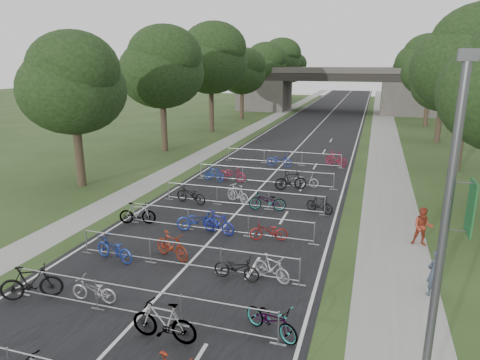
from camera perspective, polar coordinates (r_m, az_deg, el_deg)
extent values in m
cube|color=black|center=(57.92, 10.66, 7.36)|extent=(11.00, 140.00, 0.01)
cube|color=gray|center=(57.54, 18.64, 6.77)|extent=(3.00, 140.00, 0.01)
cube|color=gray|center=(59.27, 3.39, 7.79)|extent=(2.00, 140.00, 0.01)
cube|color=silver|center=(57.92, 10.66, 7.36)|extent=(0.12, 140.00, 0.00)
cube|color=#46423F|center=(74.45, 3.26, 11.30)|extent=(8.00, 8.00, 5.00)
cube|color=#46423F|center=(72.33, 21.50, 10.14)|extent=(8.00, 8.00, 5.00)
cube|color=black|center=(72.33, 12.41, 13.31)|extent=(30.00, 8.00, 1.20)
cube|color=#46423F|center=(68.52, 12.15, 14.06)|extent=(30.00, 0.40, 0.90)
cube|color=#46423F|center=(76.08, 12.74, 14.14)|extent=(30.00, 0.40, 0.90)
cylinder|color=#4C4C51|center=(9.94, 25.12, -9.67)|extent=(0.18, 0.18, 8.00)
cube|color=#4C4C51|center=(9.10, 28.15, 14.51)|extent=(0.35, 0.18, 0.22)
cube|color=#185527|center=(9.59, 28.42, -3.27)|extent=(0.03, 0.65, 1.10)
cylinder|color=#33261C|center=(29.93, -20.64, 3.20)|extent=(0.56, 0.56, 4.20)
ellipsoid|color=black|center=(29.40, -21.41, 11.06)|extent=(6.72, 6.72, 5.51)
sphere|color=black|center=(28.58, -21.35, 13.67)|extent=(5.38, 5.38, 5.38)
sphere|color=black|center=(30.16, -21.42, 9.53)|extent=(4.37, 4.37, 4.37)
cylinder|color=#33261C|center=(39.85, -10.11, 7.20)|extent=(0.56, 0.56, 4.72)
ellipsoid|color=black|center=(39.46, -10.43, 13.86)|extent=(7.56, 7.56, 6.20)
sphere|color=black|center=(38.73, -10.08, 16.09)|extent=(6.05, 6.05, 6.05)
sphere|color=black|center=(40.17, -10.67, 12.53)|extent=(4.91, 4.91, 4.91)
cylinder|color=#33261C|center=(35.93, 27.34, 5.12)|extent=(0.56, 0.56, 5.11)
ellipsoid|color=black|center=(35.52, 28.36, 13.07)|extent=(8.18, 8.18, 6.70)
sphere|color=black|center=(35.96, 27.21, 11.58)|extent=(5.31, 5.31, 5.31)
cylinder|color=#33261C|center=(50.68, -3.83, 9.44)|extent=(0.56, 0.56, 5.25)
ellipsoid|color=black|center=(50.40, -3.94, 15.27)|extent=(8.40, 8.40, 6.89)
sphere|color=black|center=(49.73, -3.52, 17.21)|extent=(6.72, 6.72, 6.72)
sphere|color=black|center=(51.06, -4.25, 14.09)|extent=(5.46, 5.46, 5.46)
cylinder|color=#33261C|center=(47.77, 24.99, 6.82)|extent=(0.56, 0.56, 3.85)
ellipsoid|color=black|center=(47.44, 25.51, 11.31)|extent=(6.16, 6.16, 5.05)
sphere|color=black|center=(46.98, 26.51, 12.69)|extent=(4.93, 4.93, 4.93)
sphere|color=black|center=(47.91, 24.73, 10.50)|extent=(4.00, 4.00, 4.00)
cylinder|color=#33261C|center=(62.01, 0.24, 10.10)|extent=(0.56, 0.56, 4.20)
ellipsoid|color=black|center=(61.76, 0.25, 13.91)|extent=(6.72, 6.72, 5.51)
sphere|color=black|center=(61.08, 0.66, 15.15)|extent=(5.38, 5.38, 5.38)
sphere|color=black|center=(62.41, -0.06, 13.15)|extent=(4.37, 4.37, 4.37)
cylinder|color=#33261C|center=(59.58, 23.66, 8.73)|extent=(0.56, 0.56, 4.48)
ellipsoid|color=black|center=(59.31, 24.13, 12.93)|extent=(7.17, 7.17, 5.88)
sphere|color=black|center=(58.87, 24.93, 14.24)|extent=(5.73, 5.73, 5.73)
sphere|color=black|center=(59.79, 23.50, 12.15)|extent=(4.66, 4.66, 4.66)
cylinder|color=#33261C|center=(73.50, 3.07, 11.14)|extent=(0.56, 0.56, 4.72)
ellipsoid|color=black|center=(73.29, 3.12, 14.75)|extent=(7.56, 7.56, 6.20)
sphere|color=black|center=(72.65, 3.51, 15.93)|extent=(6.05, 6.05, 6.05)
sphere|color=black|center=(73.92, 2.82, 14.03)|extent=(4.91, 4.91, 4.91)
cylinder|color=#33261C|center=(71.45, 22.77, 10.01)|extent=(0.56, 0.56, 5.11)
ellipsoid|color=black|center=(71.24, 23.20, 14.00)|extent=(8.18, 8.18, 6.70)
sphere|color=black|center=(70.81, 23.88, 15.26)|extent=(6.54, 6.54, 6.54)
sphere|color=black|center=(71.71, 22.67, 13.24)|extent=(5.31, 5.31, 5.31)
cylinder|color=#33261C|center=(85.12, 5.13, 11.88)|extent=(0.56, 0.56, 5.25)
ellipsoid|color=black|center=(84.96, 5.22, 15.34)|extent=(8.40, 8.40, 6.89)
sphere|color=black|center=(84.35, 5.59, 16.47)|extent=(6.72, 6.72, 6.72)
sphere|color=black|center=(85.56, 4.94, 14.65)|extent=(5.46, 5.46, 5.46)
cylinder|color=#33261C|center=(83.42, 22.06, 10.27)|extent=(0.56, 0.56, 3.85)
ellipsoid|color=black|center=(83.24, 22.33, 12.85)|extent=(6.16, 6.16, 5.05)
sphere|color=black|center=(82.76, 22.86, 13.65)|extent=(4.93, 4.93, 4.93)
sphere|color=black|center=(83.72, 21.90, 12.37)|extent=(4.00, 4.00, 4.00)
cylinder|color=#33261C|center=(96.89, 6.70, 11.96)|extent=(0.56, 0.56, 4.20)
ellipsoid|color=black|center=(96.73, 6.77, 14.40)|extent=(6.72, 6.72, 5.51)
sphere|color=black|center=(96.11, 7.11, 15.18)|extent=(5.38, 5.38, 5.38)
sphere|color=black|center=(97.33, 6.52, 13.92)|extent=(4.37, 4.37, 4.37)
cylinder|color=#33261C|center=(95.35, 21.58, 11.04)|extent=(0.56, 0.56, 4.48)
ellipsoid|color=black|center=(95.18, 21.85, 13.66)|extent=(7.17, 7.17, 5.88)
sphere|color=black|center=(94.72, 22.33, 14.48)|extent=(5.73, 5.73, 5.73)
sphere|color=black|center=(95.67, 21.47, 13.16)|extent=(4.66, 4.66, 4.66)
cylinder|color=#989A9F|center=(14.34, -13.63, -13.86)|extent=(9.20, 0.04, 0.04)
cylinder|color=#989A9F|center=(14.78, -13.41, -16.81)|extent=(9.20, 0.04, 0.04)
cylinder|color=#989A9F|center=(17.21, -27.10, -11.90)|extent=(0.05, 0.05, 1.10)
cube|color=#989A9F|center=(17.44, -26.88, -13.47)|extent=(0.50, 0.08, 0.03)
cylinder|color=#989A9F|center=(15.36, -18.59, -14.30)|extent=(0.05, 0.05, 1.10)
cube|color=#989A9F|center=(15.62, -18.42, -16.01)|extent=(0.50, 0.08, 0.03)
cylinder|color=#989A9F|center=(13.94, -7.83, -16.85)|extent=(0.05, 0.05, 1.10)
cube|color=#989A9F|center=(14.23, -7.75, -18.67)|extent=(0.50, 0.08, 0.03)
cylinder|color=#989A9F|center=(13.10, 5.13, -19.10)|extent=(0.05, 0.05, 1.10)
cube|color=#989A9F|center=(13.41, 5.07, -20.98)|extent=(0.50, 0.08, 0.03)
cylinder|color=#989A9F|center=(17.16, -7.45, -8.42)|extent=(9.20, 0.04, 0.04)
cylinder|color=#989A9F|center=(17.53, -7.35, -11.02)|extent=(9.20, 0.04, 0.04)
cylinder|color=#989A9F|center=(19.63, -19.81, -7.69)|extent=(0.05, 0.05, 1.10)
cube|color=#989A9F|center=(19.83, -19.66, -9.12)|extent=(0.50, 0.08, 0.03)
cylinder|color=#989A9F|center=(18.02, -11.88, -9.17)|extent=(0.05, 0.05, 1.10)
cube|color=#989A9F|center=(18.25, -11.79, -10.70)|extent=(0.50, 0.08, 0.03)
cylinder|color=#989A9F|center=(16.83, -2.56, -10.68)|extent=(0.05, 0.05, 1.10)
cube|color=#989A9F|center=(17.08, -2.54, -12.29)|extent=(0.50, 0.08, 0.03)
cylinder|color=#989A9F|center=(16.15, 7.96, -12.03)|extent=(0.05, 0.05, 1.10)
cube|color=#989A9F|center=(16.40, 7.89, -13.69)|extent=(0.50, 0.08, 0.03)
cylinder|color=#989A9F|center=(20.41, -2.99, -4.33)|extent=(9.20, 0.04, 0.04)
cylinder|color=#989A9F|center=(20.73, -2.96, -6.60)|extent=(9.20, 0.04, 0.04)
cylinder|color=#989A9F|center=(22.52, -14.04, -4.21)|extent=(0.05, 0.05, 1.10)
cube|color=#989A9F|center=(22.71, -13.96, -5.49)|extent=(0.50, 0.08, 0.03)
cylinder|color=#989A9F|center=(21.14, -6.89, -5.16)|extent=(0.05, 0.05, 1.10)
cube|color=#989A9F|center=(21.34, -6.84, -6.50)|extent=(0.50, 0.08, 0.03)
cylinder|color=#989A9F|center=(20.14, 1.15, -6.12)|extent=(0.05, 0.05, 1.10)
cube|color=#989A9F|center=(20.34, 1.14, -7.52)|extent=(0.50, 0.08, 0.03)
cylinder|color=#989A9F|center=(19.57, 9.86, -7.03)|extent=(0.05, 0.05, 1.10)
cube|color=#989A9F|center=(19.78, 9.79, -8.46)|extent=(0.50, 0.08, 0.03)
cylinder|color=#989A9F|center=(24.01, 0.33, -1.24)|extent=(9.20, 0.04, 0.04)
cylinder|color=#989A9F|center=(24.28, 0.32, -3.21)|extent=(9.20, 0.04, 0.04)
cylinder|color=#989A9F|center=(25.83, -9.48, -1.40)|extent=(0.05, 0.05, 1.10)
cube|color=#989A9F|center=(25.99, -9.43, -2.53)|extent=(0.50, 0.08, 0.03)
cylinder|color=#989A9F|center=(24.63, -3.09, -2.04)|extent=(0.05, 0.05, 1.10)
cube|color=#989A9F|center=(24.80, -3.07, -3.22)|extent=(0.50, 0.08, 0.03)
cylinder|color=#989A9F|center=(23.78, 3.86, -2.71)|extent=(0.05, 0.05, 1.10)
cube|color=#989A9F|center=(23.95, 3.84, -3.93)|extent=(0.50, 0.08, 0.03)
cylinder|color=#989A9F|center=(23.29, 11.22, -3.37)|extent=(0.05, 0.05, 1.10)
cube|color=#989A9F|center=(23.47, 11.15, -4.61)|extent=(0.50, 0.08, 0.03)
cylinder|color=#989A9F|center=(28.66, 3.27, 1.52)|extent=(9.20, 0.04, 0.04)
cylinder|color=#989A9F|center=(28.88, 3.25, -0.16)|extent=(9.20, 0.04, 0.04)
cylinder|color=#989A9F|center=(30.19, -5.23, 1.23)|extent=(0.05, 0.05, 1.10)
cube|color=#989A9F|center=(30.33, -5.21, 0.25)|extent=(0.50, 0.08, 0.03)
cylinder|color=#989A9F|center=(29.18, 0.34, 0.79)|extent=(0.05, 0.05, 1.10)
cube|color=#989A9F|center=(29.32, 0.34, -0.22)|extent=(0.50, 0.08, 0.03)
cylinder|color=#989A9F|center=(28.46, 6.25, 0.31)|extent=(0.05, 0.05, 1.10)
cube|color=#989A9F|center=(28.60, 6.22, -0.72)|extent=(0.50, 0.08, 0.03)
cylinder|color=#989A9F|center=(28.06, 12.40, -0.19)|extent=(0.05, 0.05, 1.10)
cube|color=#989A9F|center=(28.21, 12.34, -1.24)|extent=(0.50, 0.08, 0.03)
cylinder|color=#989A9F|center=(34.36, 5.75, 3.83)|extent=(9.20, 0.04, 0.04)
cylinder|color=#989A9F|center=(34.55, 5.71, 2.41)|extent=(9.20, 0.04, 0.04)
cylinder|color=#989A9F|center=(35.66, -1.54, 3.51)|extent=(0.05, 0.05, 1.10)
cube|color=#989A9F|center=(35.77, -1.53, 2.67)|extent=(0.50, 0.08, 0.03)
cylinder|color=#989A9F|center=(34.80, 3.25, 3.19)|extent=(0.05, 0.05, 1.10)
cube|color=#989A9F|center=(34.92, 3.24, 2.33)|extent=(0.50, 0.08, 0.03)
cylinder|color=#989A9F|center=(34.20, 8.24, 2.83)|extent=(0.05, 0.05, 1.10)
cube|color=#989A9F|center=(34.32, 8.21, 1.96)|extent=(0.50, 0.08, 0.03)
cylinder|color=#989A9F|center=(33.87, 13.37, 2.44)|extent=(0.05, 0.05, 1.10)
cube|color=#989A9F|center=(33.99, 13.31, 1.56)|extent=(0.50, 0.08, 0.03)
imported|color=black|center=(16.79, -26.09, -12.18)|extent=(2.10, 1.53, 1.25)
imported|color=#A5A4AC|center=(15.88, -18.93, -13.74)|extent=(1.70, 0.65, 0.88)
imported|color=#989A9F|center=(13.38, -10.10, -18.08)|extent=(2.11, 0.64, 1.26)
imported|color=#989A9F|center=(13.51, 4.22, -18.08)|extent=(2.07, 1.49, 1.03)
imported|color=navy|center=(18.57, -16.46, -8.81)|extent=(2.11, 1.17, 1.05)
imported|color=maroon|center=(18.22, -9.08, -8.65)|extent=(1.99, 1.25, 1.16)
imported|color=black|center=(16.43, -0.46, -11.63)|extent=(1.86, 0.74, 0.96)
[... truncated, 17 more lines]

